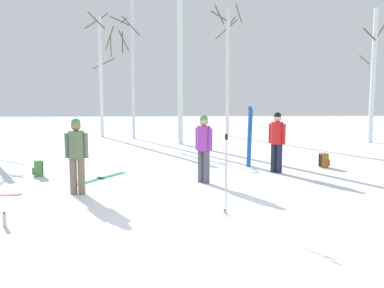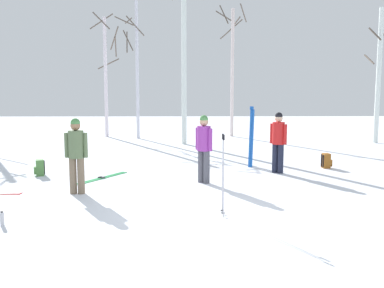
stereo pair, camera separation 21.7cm
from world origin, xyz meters
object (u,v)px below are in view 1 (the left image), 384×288
Objects in this scene: backpack_0 at (324,160)px; birch_tree_4 at (228,68)px; ski_poles_0 at (226,173)px; birch_tree_5 at (373,74)px; person_1 at (77,151)px; birch_tree_2 at (132,60)px; ski_pair_lying_0 at (102,178)px; person_0 at (204,144)px; person_2 at (277,138)px; birch_tree_3 at (180,51)px; ski_pair_planted_0 at (250,137)px; water_bottle_0 at (5,220)px; backpack_1 at (38,168)px; birch_tree_1 at (101,73)px.

backpack_0 is 9.77m from birch_tree_4.
ski_poles_0 is 13.68m from birch_tree_5.
birch_tree_2 reaches higher than person_1.
ski_pair_lying_0 is 6.61m from backpack_0.
birch_tree_2 is at bearing -168.79° from birch_tree_4.
person_0 is 2.50m from person_2.
person_2 is at bearing 65.25° from ski_poles_0.
birch_tree_5 reaches higher than ski_poles_0.
birch_tree_4 reaches higher than ski_poles_0.
birch_tree_3 is (-4.25, 5.88, 3.75)m from backpack_0.
ski_pair_lying_0 is (-4.82, -0.65, -0.97)m from person_2.
birch_tree_3 reaches higher than birch_tree_5.
birch_tree_2 reaches higher than ski_pair_planted_0.
ski_pair_lying_0 is at bearing 76.35° from water_bottle_0.
ski_pair_planted_0 reaches higher than ski_pair_lying_0.
ski_pair_planted_0 is 0.26× the size of birch_tree_2.
person_1 is 0.22× the size of birch_tree_3.
person_0 is 11.58m from birch_tree_5.
ski_pair_planted_0 is 9.44m from birch_tree_2.
birch_tree_5 is (8.42, 0.26, -0.97)m from birch_tree_3.
person_0 reaches higher than backpack_1.
ski_pair_planted_0 is at bearing 175.69° from backpack_0.
person_0 is at bearing -86.59° from birch_tree_3.
person_1 is 0.26× the size of birch_tree_4.
birch_tree_4 is at bearing 57.64° from backpack_1.
water_bottle_0 is (-3.88, -0.54, -0.69)m from ski_poles_0.
person_0 is 0.28× the size of birch_tree_1.
birch_tree_2 is at bearing 79.27° from backpack_1.
backpack_0 is at bearing 54.19° from ski_poles_0.
birch_tree_4 reaches higher than backpack_1.
ski_poles_0 is (3.14, -1.79, -0.16)m from person_1.
ski_poles_0 reaches higher than backpack_0.
person_2 is (2.15, 1.28, 0.00)m from person_0.
birch_tree_3 reaches higher than birch_tree_2.
person_2 is at bearing -56.03° from ski_pair_planted_0.
backpack_0 reaches higher than ski_pair_lying_0.
birch_tree_4 is (-1.87, 9.03, 3.21)m from backpack_0.
birch_tree_1 is (-0.65, 14.45, 3.03)m from water_bottle_0.
backpack_1 is at bearing 167.18° from person_0.
water_bottle_0 is (-5.20, -5.65, -0.79)m from ski_pair_planted_0.
birch_tree_4 is (1.69, 13.97, 2.60)m from ski_poles_0.
ski_poles_0 is at bearing -125.81° from backpack_0.
birch_tree_5 is (7.73, 11.07, 2.18)m from ski_poles_0.
backpack_1 is 8.80m from birch_tree_3.
birch_tree_2 is at bearing 105.05° from person_0.
person_1 is 0.93× the size of ski_pair_planted_0.
person_0 is at bearing -13.27° from ski_pair_lying_0.
backpack_1 is (-4.46, 1.01, -0.77)m from person_0.
water_bottle_0 is 0.04× the size of birch_tree_2.
birch_tree_4 is (5.57, 14.51, 3.30)m from water_bottle_0.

